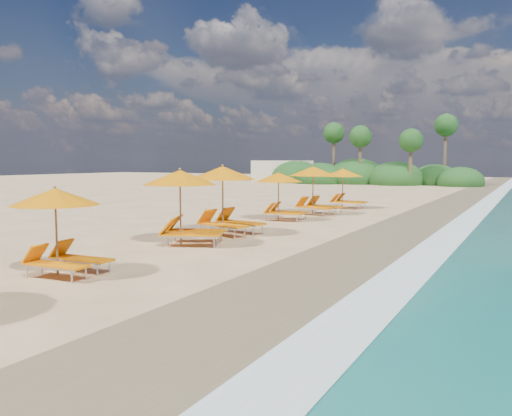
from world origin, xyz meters
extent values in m
plane|color=#D5B07D|center=(0.00, 0.00, 0.00)|extent=(160.00, 160.00, 0.00)
cube|color=olive|center=(4.00, 0.00, 0.01)|extent=(4.00, 160.00, 0.01)
cube|color=white|center=(5.50, 0.00, 0.03)|extent=(1.20, 160.00, 0.01)
cylinder|color=olive|center=(-2.05, -6.45, 1.04)|extent=(0.05, 0.05, 2.09)
cone|color=orange|center=(-2.05, -6.45, 1.91)|extent=(2.30, 2.30, 0.42)
sphere|color=olive|center=(-2.05, -6.45, 2.14)|extent=(0.07, 0.07, 0.07)
cylinder|color=olive|center=(-2.14, -1.33, 1.22)|extent=(0.06, 0.06, 2.44)
cone|color=orange|center=(-2.14, -1.33, 2.23)|extent=(3.29, 3.29, 0.49)
sphere|color=olive|center=(-2.14, -1.33, 2.50)|extent=(0.09, 0.09, 0.09)
cylinder|color=olive|center=(-2.25, 1.49, 1.27)|extent=(0.06, 0.06, 2.54)
cone|color=orange|center=(-2.25, 1.49, 2.32)|extent=(3.05, 3.05, 0.51)
sphere|color=olive|center=(-2.25, 1.49, 2.60)|extent=(0.09, 0.09, 0.09)
cylinder|color=olive|center=(-2.38, 6.57, 1.10)|extent=(0.06, 0.06, 2.20)
cone|color=orange|center=(-2.38, 6.57, 2.02)|extent=(2.50, 2.50, 0.44)
sphere|color=olive|center=(-2.38, 6.57, 2.26)|extent=(0.08, 0.08, 0.08)
cylinder|color=olive|center=(-2.00, 9.90, 1.22)|extent=(0.06, 0.06, 2.44)
cone|color=orange|center=(-2.00, 9.90, 2.24)|extent=(3.08, 3.08, 0.49)
sphere|color=olive|center=(-2.00, 9.90, 2.51)|extent=(0.09, 0.09, 0.09)
cylinder|color=olive|center=(-1.75, 13.89, 1.14)|extent=(0.06, 0.06, 2.28)
cone|color=orange|center=(-1.75, 13.89, 2.09)|extent=(2.43, 2.43, 0.46)
sphere|color=olive|center=(-1.75, 13.89, 2.34)|extent=(0.08, 0.08, 0.08)
ellipsoid|color=#163D14|center=(-6.00, 45.00, 0.62)|extent=(6.40, 6.40, 4.16)
ellipsoid|color=#163D14|center=(-11.00, 46.00, 0.70)|extent=(7.20, 7.20, 4.68)
ellipsoid|color=#163D14|center=(-15.00, 44.00, 0.58)|extent=(6.00, 6.00, 3.90)
ellipsoid|color=#163D14|center=(-2.00, 47.00, 0.55)|extent=(5.60, 5.60, 3.64)
ellipsoid|color=#163D14|center=(-19.00, 46.00, 0.64)|extent=(6.60, 6.60, 4.29)
ellipsoid|color=#163D14|center=(1.00, 45.00, 0.49)|extent=(5.00, 5.00, 3.25)
cylinder|color=brown|center=(-4.00, 43.00, 2.50)|extent=(0.36, 0.36, 5.00)
sphere|color=#163D14|center=(-4.00, 43.00, 5.00)|extent=(2.60, 2.60, 2.60)
cylinder|color=brown|center=(-10.00, 44.00, 2.80)|extent=(0.36, 0.36, 5.60)
sphere|color=#163D14|center=(-10.00, 44.00, 5.60)|extent=(2.60, 2.60, 2.60)
cylinder|color=brown|center=(-14.00, 46.00, 3.10)|extent=(0.36, 0.36, 6.20)
sphere|color=#163D14|center=(-14.00, 46.00, 6.20)|extent=(2.60, 2.60, 2.60)
cylinder|color=brown|center=(-1.00, 47.00, 3.40)|extent=(0.36, 0.36, 6.80)
sphere|color=#163D14|center=(-1.00, 47.00, 6.80)|extent=(2.60, 2.60, 2.60)
cube|color=beige|center=(-22.00, 48.00, 1.40)|extent=(7.00, 5.00, 2.80)
camera|label=1|loc=(8.18, -15.06, 2.78)|focal=36.13mm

